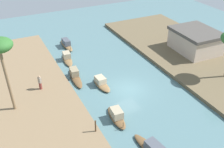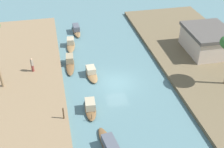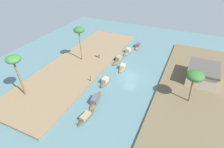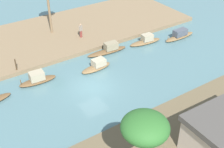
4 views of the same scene
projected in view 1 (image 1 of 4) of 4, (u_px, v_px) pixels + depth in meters
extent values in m
plane|color=slate|center=(129.00, 89.00, 31.77)|extent=(64.81, 64.81, 0.00)
cube|color=#846B4C|center=(23.00, 118.00, 27.01)|extent=(40.17, 12.44, 0.46)
cube|color=brown|center=(208.00, 65.00, 36.28)|extent=(40.17, 12.44, 0.46)
ellipsoid|color=brown|center=(66.00, 45.00, 41.75)|extent=(4.66, 1.11, 0.42)
cube|color=#4C515B|center=(66.00, 42.00, 41.45)|extent=(1.87, 0.94, 0.79)
cylinder|color=brown|center=(71.00, 48.00, 39.99)|extent=(0.07, 0.07, 0.45)
ellipsoid|color=brown|center=(116.00, 118.00, 27.06)|extent=(3.83, 1.40, 0.40)
cube|color=tan|center=(117.00, 113.00, 26.72)|extent=(1.49, 1.09, 0.84)
cylinder|color=brown|center=(123.00, 125.00, 25.52)|extent=(0.07, 0.07, 0.56)
ellipsoid|color=brown|center=(102.00, 85.00, 32.21)|extent=(3.60, 1.41, 0.38)
cube|color=tan|center=(100.00, 80.00, 32.18)|extent=(1.42, 1.11, 0.72)
ellipsoid|color=brown|center=(67.00, 59.00, 37.79)|extent=(4.35, 1.60, 0.38)
cube|color=tan|center=(67.00, 55.00, 37.70)|extent=(1.42, 1.10, 0.79)
ellipsoid|color=brown|center=(76.00, 78.00, 33.56)|extent=(5.06, 1.48, 0.39)
cube|color=gray|center=(74.00, 72.00, 33.66)|extent=(1.60, 1.04, 0.84)
cylinder|color=brown|center=(40.00, 86.00, 30.81)|extent=(0.42, 0.42, 0.85)
cube|color=gray|center=(40.00, 80.00, 30.41)|extent=(0.48, 0.38, 0.68)
sphere|color=tan|center=(39.00, 77.00, 30.18)|extent=(0.23, 0.23, 0.23)
cylinder|color=#4C3823|center=(96.00, 126.00, 24.68)|extent=(0.14, 0.14, 1.28)
cylinder|color=#7F6647|center=(8.00, 81.00, 26.12)|extent=(0.29, 0.45, 6.80)
cube|color=#C6B29E|center=(195.00, 42.00, 39.01)|extent=(6.49, 5.40, 2.69)
cube|color=#4C4742|center=(197.00, 32.00, 38.20)|extent=(6.88, 5.72, 0.44)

